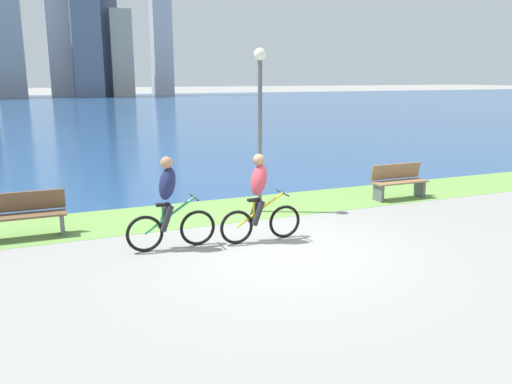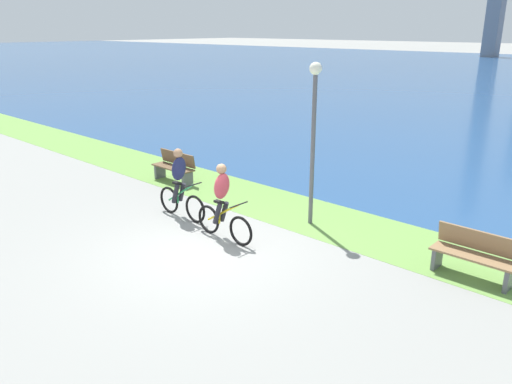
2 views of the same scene
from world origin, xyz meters
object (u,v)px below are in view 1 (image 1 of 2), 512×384
bench_near_path (399,181)px  lamppost_tall (260,106)px  cyclist_trailing (169,204)px  bench_far_along_path (26,215)px  cyclist_lead (259,199)px

bench_near_path → lamppost_tall: 4.33m
lamppost_tall → cyclist_trailing: bearing=-144.6°
bench_far_along_path → lamppost_tall: 5.39m
bench_near_path → lamppost_tall: (-3.83, 0.16, 2.00)m
cyclist_lead → bench_near_path: bearing=21.7°
cyclist_trailing → bench_near_path: cyclist_trailing is taller
cyclist_trailing → bench_far_along_path: bearing=144.1°
bench_near_path → lamppost_tall: lamppost_tall is taller
cyclist_trailing → lamppost_tall: lamppost_tall is taller
cyclist_trailing → cyclist_lead: bearing=-7.2°
cyclist_trailing → lamppost_tall: (2.55, 1.81, 1.60)m
cyclist_lead → cyclist_trailing: size_ratio=0.99×
cyclist_trailing → lamppost_tall: 3.52m
cyclist_lead → lamppost_tall: (0.86, 2.03, 1.61)m
bench_far_along_path → lamppost_tall: (5.00, 0.04, 2.00)m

